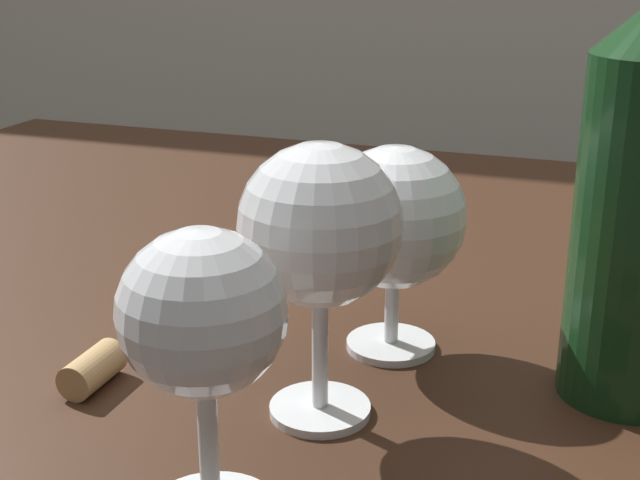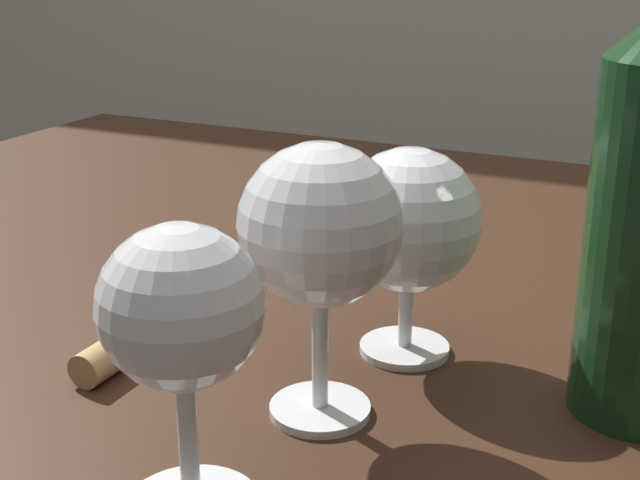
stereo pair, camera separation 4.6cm
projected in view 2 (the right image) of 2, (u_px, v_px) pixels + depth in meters
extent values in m
cube|color=#382114|center=(410.00, 300.00, 0.68)|extent=(1.29, 0.86, 0.03)
cylinder|color=#382114|center=(130.00, 375.00, 1.36)|extent=(0.06, 0.06, 0.73)
cylinder|color=white|center=(188.00, 433.00, 0.39)|extent=(0.01, 0.01, 0.08)
sphere|color=white|center=(181.00, 306.00, 0.37)|extent=(0.07, 0.07, 0.07)
ellipsoid|color=#380711|center=(181.00, 311.00, 0.37)|extent=(0.06, 0.06, 0.03)
cylinder|color=white|center=(320.00, 409.00, 0.49)|extent=(0.06, 0.06, 0.00)
cylinder|color=white|center=(320.00, 342.00, 0.48)|extent=(0.01, 0.01, 0.08)
sphere|color=white|center=(320.00, 225.00, 0.46)|extent=(0.09, 0.09, 0.09)
ellipsoid|color=pink|center=(320.00, 228.00, 0.46)|extent=(0.08, 0.08, 0.04)
cylinder|color=white|center=(404.00, 348.00, 0.56)|extent=(0.06, 0.06, 0.00)
cylinder|color=white|center=(406.00, 305.00, 0.55)|extent=(0.01, 0.01, 0.06)
sphere|color=white|center=(409.00, 220.00, 0.53)|extent=(0.09, 0.09, 0.09)
ellipsoid|color=gold|center=(409.00, 222.00, 0.54)|extent=(0.08, 0.08, 0.04)
cylinder|color=tan|center=(105.00, 358.00, 0.53)|extent=(0.02, 0.04, 0.02)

